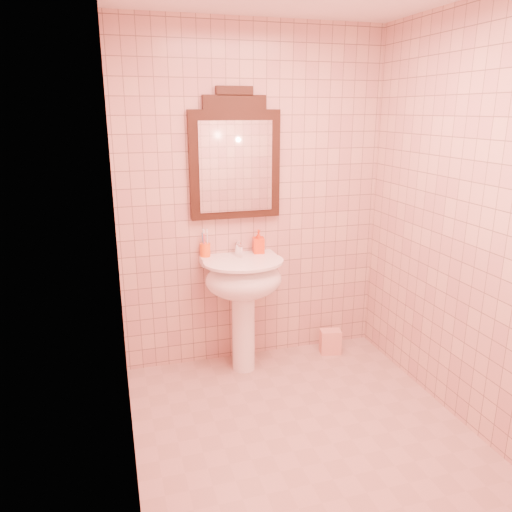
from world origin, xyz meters
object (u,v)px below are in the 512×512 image
object	(u,v)px
pedestal_sink	(243,287)
towel	(330,342)
toothbrush_cup	(205,250)
mirror	(235,159)
soap_dispenser	(259,242)

from	to	relation	value
pedestal_sink	towel	distance (m)	0.93
toothbrush_cup	pedestal_sink	bearing A→B (deg)	-36.98
mirror	soap_dispenser	distance (m)	0.63
toothbrush_cup	mirror	bearing A→B (deg)	4.87
pedestal_sink	mirror	bearing A→B (deg)	90.00
toothbrush_cup	soap_dispenser	bearing A→B (deg)	-4.30
pedestal_sink	mirror	size ratio (longest dim) A/B	0.94
soap_dispenser	towel	xyz separation A→B (m)	(0.58, -0.10, -0.85)
pedestal_sink	mirror	world-z (taller)	mirror
mirror	pedestal_sink	bearing A→B (deg)	-90.00
pedestal_sink	towel	world-z (taller)	pedestal_sink
toothbrush_cup	towel	xyz separation A→B (m)	(0.98, -0.13, -0.81)
pedestal_sink	toothbrush_cup	xyz separation A→B (m)	(-0.24, 0.18, 0.25)
towel	toothbrush_cup	bearing A→B (deg)	172.46
pedestal_sink	toothbrush_cup	size ratio (longest dim) A/B	4.86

